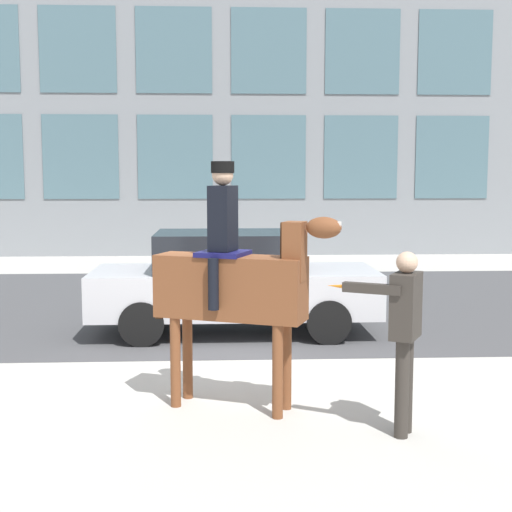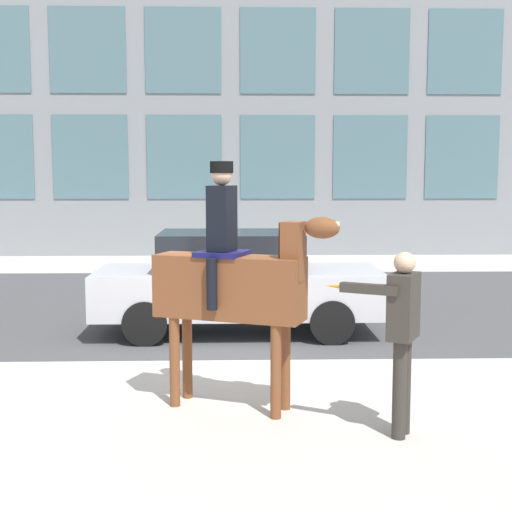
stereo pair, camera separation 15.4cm
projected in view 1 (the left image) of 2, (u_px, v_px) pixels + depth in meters
The scene contains 5 objects.
ground_plane at pixel (225, 371), 8.95m from camera, with size 80.00×80.00×0.00m, color #B2AFA8.
road_surface at pixel (223, 303), 13.66m from camera, with size 19.09×8.50×0.01m.
mounted_horse_lead at pixel (234, 281), 7.37m from camera, with size 1.93×1.02×2.59m.
pedestrian_bystander at pixel (404, 328), 6.64m from camera, with size 0.91×0.46×1.75m.
street_car_near_lane at pixel (233, 281), 11.00m from camera, with size 4.35×1.79×1.58m.
Camera 1 is at (-0.03, -8.73, 2.45)m, focal length 50.00 mm.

